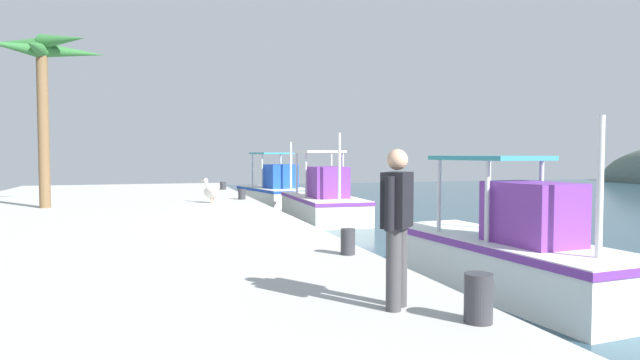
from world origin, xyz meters
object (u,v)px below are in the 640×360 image
at_px(fishing_boat_nearest, 276,191).
at_px(mooring_bollard_nearest, 223,186).
at_px(fishing_boat_third, 508,254).
at_px(palm_tree, 43,62).
at_px(mooring_bollard_second, 242,194).
at_px(pelican, 211,191).
at_px(mooring_bollard_third, 348,242).
at_px(fishing_boat_second, 323,202).
at_px(mooring_bollard_fourth, 478,298).
at_px(fisherman_standing, 397,222).

bearing_deg(fishing_boat_nearest, mooring_bollard_nearest, -79.84).
distance_m(fishing_boat_third, palm_tree, 14.33).
relative_size(fishing_boat_third, mooring_bollard_second, 14.48).
distance_m(pelican, mooring_bollard_second, 1.67).
xyz_separation_m(mooring_bollard_third, palm_tree, (-9.96, -6.16, 4.19)).
bearing_deg(pelican, mooring_bollard_nearest, 170.04).
distance_m(fishing_boat_second, pelican, 4.27).
xyz_separation_m(pelican, mooring_bollard_third, (10.10, 1.19, -0.19)).
height_order(fishing_boat_nearest, fishing_boat_second, fishing_boat_second).
bearing_deg(mooring_bollard_fourth, fisherman_standing, -140.70).
height_order(fishing_boat_nearest, fisherman_standing, fishing_boat_nearest).
height_order(fishing_boat_nearest, palm_tree, palm_tree).
xyz_separation_m(mooring_bollard_second, mooring_bollard_third, (11.25, 0.00, 0.03)).
xyz_separation_m(fishing_boat_second, palm_tree, (0.91, -9.13, 4.53)).
relative_size(mooring_bollard_third, palm_tree, 0.08).
relative_size(fishing_boat_nearest, pelican, 5.65).
distance_m(fishing_boat_nearest, mooring_bollard_fourth, 21.23).
distance_m(fisherman_standing, mooring_bollard_fourth, 1.10).
relative_size(fisherman_standing, palm_tree, 0.32).
relative_size(fisherman_standing, mooring_bollard_second, 4.56).
bearing_deg(fishing_boat_third, mooring_bollard_fourth, -39.47).
height_order(fishing_boat_third, mooring_bollard_second, fishing_boat_third).
distance_m(pelican, mooring_bollard_third, 10.17).
bearing_deg(fishing_boat_nearest, fisherman_standing, -8.76).
bearing_deg(fishing_boat_second, mooring_bollard_second, -97.11).
xyz_separation_m(fishing_boat_second, mooring_bollard_fourth, (14.58, -2.97, 0.36)).
bearing_deg(pelican, palm_tree, -88.37).
height_order(fisherman_standing, mooring_bollard_second, fisherman_standing).
distance_m(fishing_boat_third, mooring_bollard_second, 11.77).
height_order(pelican, mooring_bollard_third, pelican).
bearing_deg(mooring_bollard_fourth, mooring_bollard_third, 180.00).
bearing_deg(mooring_bollard_nearest, fisherman_standing, -1.58).
bearing_deg(fishing_boat_nearest, fishing_boat_third, 1.08).
bearing_deg(mooring_bollard_nearest, fishing_boat_second, 26.23).
relative_size(fishing_boat_third, palm_tree, 1.02).
bearing_deg(fisherman_standing, fishing_boat_third, 129.65).
distance_m(fishing_boat_nearest, mooring_bollard_nearest, 2.65).
bearing_deg(pelican, fishing_boat_third, 21.88).
bearing_deg(fishing_boat_nearest, mooring_bollard_second, -22.95).
bearing_deg(mooring_bollard_second, fishing_boat_nearest, 157.05).
xyz_separation_m(fishing_boat_third, mooring_bollard_third, (-0.15, -2.92, 0.33)).
distance_m(pelican, mooring_bollard_fourth, 13.86).
xyz_separation_m(fishing_boat_nearest, mooring_bollard_third, (17.37, -2.59, 0.36)).
bearing_deg(fishing_boat_second, mooring_bollard_nearest, -153.77).
bearing_deg(fishing_boat_third, fishing_boat_second, 179.76).
height_order(fishing_boat_nearest, fishing_boat_third, fishing_boat_nearest).
distance_m(fishing_boat_second, mooring_bollard_third, 11.28).
height_order(fishing_boat_second, fisherman_standing, fishing_boat_second).
distance_m(fishing_boat_nearest, palm_tree, 12.34).
distance_m(mooring_bollard_second, mooring_bollard_third, 11.25).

